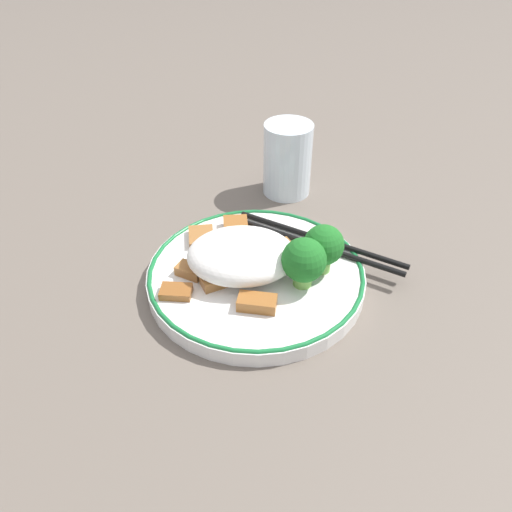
{
  "coord_description": "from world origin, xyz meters",
  "views": [
    {
      "loc": [
        -0.01,
        -0.41,
        0.37
      ],
      "look_at": [
        0.0,
        0.0,
        0.04
      ],
      "focal_mm": 35.0,
      "sensor_mm": 36.0,
      "label": 1
    }
  ],
  "objects_px": {
    "plate": "(256,275)",
    "chopsticks": "(318,242)",
    "broccoli_back_center": "(323,245)",
    "drinking_glass": "(287,159)",
    "broccoli_back_left": "(304,261)"
  },
  "relations": [
    {
      "from": "plate",
      "to": "broccoli_back_left",
      "type": "height_order",
      "value": "broccoli_back_left"
    },
    {
      "from": "broccoli_back_left",
      "to": "drinking_glass",
      "type": "distance_m",
      "value": 0.22
    },
    {
      "from": "plate",
      "to": "drinking_glass",
      "type": "height_order",
      "value": "drinking_glass"
    },
    {
      "from": "broccoli_back_center",
      "to": "drinking_glass",
      "type": "distance_m",
      "value": 0.19
    },
    {
      "from": "broccoli_back_center",
      "to": "drinking_glass",
      "type": "xyz_separation_m",
      "value": [
        -0.03,
        0.19,
        0.0
      ]
    },
    {
      "from": "plate",
      "to": "chopsticks",
      "type": "height_order",
      "value": "chopsticks"
    },
    {
      "from": "chopsticks",
      "to": "drinking_glass",
      "type": "xyz_separation_m",
      "value": [
        -0.03,
        0.15,
        0.03
      ]
    },
    {
      "from": "broccoli_back_center",
      "to": "broccoli_back_left",
      "type": "bearing_deg",
      "value": -131.42
    },
    {
      "from": "plate",
      "to": "broccoli_back_left",
      "type": "relative_size",
      "value": 4.25
    },
    {
      "from": "plate",
      "to": "drinking_glass",
      "type": "bearing_deg",
      "value": 76.6
    },
    {
      "from": "broccoli_back_center",
      "to": "drinking_glass",
      "type": "relative_size",
      "value": 0.56
    },
    {
      "from": "broccoli_back_left",
      "to": "chopsticks",
      "type": "relative_size",
      "value": 0.29
    },
    {
      "from": "chopsticks",
      "to": "broccoli_back_center",
      "type": "bearing_deg",
      "value": -91.91
    },
    {
      "from": "plate",
      "to": "broccoli_back_center",
      "type": "height_order",
      "value": "broccoli_back_center"
    },
    {
      "from": "chopsticks",
      "to": "drinking_glass",
      "type": "height_order",
      "value": "drinking_glass"
    }
  ]
}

